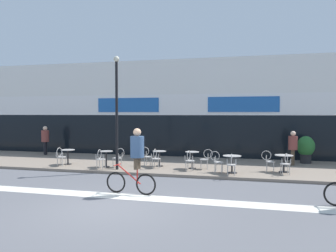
{
  "coord_description": "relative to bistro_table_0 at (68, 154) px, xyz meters",
  "views": [
    {
      "loc": [
        3.79,
        -8.48,
        2.63
      ],
      "look_at": [
        0.23,
        5.59,
        2.06
      ],
      "focal_mm": 35.0,
      "sensor_mm": 36.0,
      "label": 1
    }
  ],
  "objects": [
    {
      "name": "cafe_chair_2_side",
      "position": [
        3.89,
        0.56,
        0.0
      ],
      "size": [
        0.58,
        0.41,
        0.9
      ],
      "rotation": [
        0.0,
        0.0,
        -0.03
      ],
      "color": "#B7B2AD",
      "rests_on": "sidewalk_slab"
    },
    {
      "name": "cafe_chair_3_side",
      "position": [
        6.75,
        0.31,
        0.0
      ],
      "size": [
        0.6,
        0.44,
        0.9
      ],
      "rotation": [
        0.0,
        0.0,
        3.26
      ],
      "color": "#B7B2AD",
      "rests_on": "sidewalk_slab"
    },
    {
      "name": "bistro_table_5",
      "position": [
        10.07,
        0.36,
        0.01
      ],
      "size": [
        0.75,
        0.75,
        0.73
      ],
      "color": "black",
      "rests_on": "sidewalk_slab"
    },
    {
      "name": "cafe_chair_1_near",
      "position": [
        2.15,
        -0.86,
        0.0
      ],
      "size": [
        0.42,
        0.58,
        0.9
      ],
      "rotation": [
        0.0,
        0.0,
        1.62
      ],
      "color": "#B7B2AD",
      "rests_on": "sidewalk_slab"
    },
    {
      "name": "bistro_table_2",
      "position": [
        4.51,
        0.55,
        -0.0
      ],
      "size": [
        0.63,
        0.63,
        0.73
      ],
      "color": "black",
      "rests_on": "sidewalk_slab"
    },
    {
      "name": "cafe_chair_3_near",
      "position": [
        6.11,
        -0.32,
        0.0
      ],
      "size": [
        0.45,
        0.6,
        0.9
      ],
      "rotation": [
        0.0,
        0.0,
        1.43
      ],
      "color": "#B7B2AD",
      "rests_on": "sidewalk_slab"
    },
    {
      "name": "sidewalk_slab",
      "position": [
        4.89,
        1.46,
        -0.58
      ],
      "size": [
        40.0,
        5.5,
        0.12
      ],
      "primitive_type": "cube",
      "color": "gray",
      "rests_on": "ground"
    },
    {
      "name": "lamp_post",
      "position": [
        2.9,
        -0.74,
        2.4
      ],
      "size": [
        0.26,
        0.26,
        5.04
      ],
      "color": "black",
      "rests_on": "sidewalk_slab"
    },
    {
      "name": "cafe_chair_5_side",
      "position": [
        9.44,
        0.37,
        0.0
      ],
      "size": [
        0.59,
        0.43,
        0.9
      ],
      "rotation": [
        0.0,
        0.0,
        -0.08
      ],
      "color": "#B7B2AD",
      "rests_on": "sidewalk_slab"
    },
    {
      "name": "cafe_chair_4_near",
      "position": [
        7.94,
        -1.0,
        0.0
      ],
      "size": [
        0.44,
        0.59,
        0.9
      ],
      "rotation": [
        0.0,
        0.0,
        1.67
      ],
      "color": "#B7B2AD",
      "rests_on": "sidewalk_slab"
    },
    {
      "name": "cafe_chair_1_side",
      "position": [
        2.77,
        -0.25,
        0.0
      ],
      "size": [
        0.6,
        0.45,
        0.9
      ],
      "rotation": [
        0.0,
        0.0,
        3.01
      ],
      "color": "#B7B2AD",
      "rests_on": "sidewalk_slab"
    },
    {
      "name": "cafe_chair_2_near",
      "position": [
        4.51,
        -0.07,
        0.0
      ],
      "size": [
        0.42,
        0.58,
        0.9
      ],
      "rotation": [
        0.0,
        0.0,
        1.53
      ],
      "color": "#B7B2AD",
      "rests_on": "sidewalk_slab"
    },
    {
      "name": "pedestrian_near_end",
      "position": [
        10.66,
        2.41,
        0.47
      ],
      "size": [
        0.53,
        0.53,
        1.66
      ],
      "rotation": [
        0.0,
        0.0,
        2.85
      ],
      "color": "#4C3D2D",
      "rests_on": "sidewalk_slab"
    },
    {
      "name": "bistro_table_0",
      "position": [
        0.0,
        0.0,
        0.0
      ],
      "size": [
        0.67,
        0.67,
        0.73
      ],
      "color": "black",
      "rests_on": "sidewalk_slab"
    },
    {
      "name": "cafe_chair_5_near",
      "position": [
        10.08,
        -0.26,
        0.0
      ],
      "size": [
        0.45,
        0.6,
        0.9
      ],
      "rotation": [
        0.0,
        0.0,
        1.71
      ],
      "color": "#B7B2AD",
      "rests_on": "sidewalk_slab"
    },
    {
      "name": "storefront_facade",
      "position": [
        4.89,
        6.18,
        2.23
      ],
      "size": [
        40.0,
        4.06,
        5.75
      ],
      "color": "silver",
      "rests_on": "ground"
    },
    {
      "name": "cafe_chair_0_near",
      "position": [
        -0.0,
        -0.63,
        0.0
      ],
      "size": [
        0.42,
        0.59,
        0.9
      ],
      "rotation": [
        0.0,
        0.0,
        1.51
      ],
      "color": "#B7B2AD",
      "rests_on": "sidewalk_slab"
    },
    {
      "name": "bistro_table_1",
      "position": [
        2.15,
        -0.24,
        0.01
      ],
      "size": [
        0.6,
        0.6,
        0.75
      ],
      "color": "black",
      "rests_on": "sidewalk_slab"
    },
    {
      "name": "pedestrian_far_end",
      "position": [
        -3.34,
        3.0,
        0.51
      ],
      "size": [
        0.55,
        0.55,
        1.73
      ],
      "rotation": [
        0.0,
        0.0,
        0.29
      ],
      "color": "black",
      "rests_on": "sidewalk_slab"
    },
    {
      "name": "cyclist_1",
      "position": [
        5.08,
        -4.32,
        0.61
      ],
      "size": [
        1.76,
        0.53,
        2.15
      ],
      "rotation": [
        0.0,
        0.0,
        3.07
      ],
      "color": "black",
      "rests_on": "ground"
    },
    {
      "name": "planter_pot",
      "position": [
        11.37,
        3.27,
        0.24
      ],
      "size": [
        0.86,
        0.86,
        1.37
      ],
      "color": "#232326",
      "rests_on": "sidewalk_slab"
    },
    {
      "name": "cafe_chair_4_side",
      "position": [
        7.31,
        -0.37,
        0.0
      ],
      "size": [
        0.58,
        0.42,
        0.9
      ],
      "rotation": [
        0.0,
        0.0,
        -0.04
      ],
      "color": "#B7B2AD",
      "rests_on": "sidewalk_slab"
    },
    {
      "name": "bike_lane_stripe",
      "position": [
        4.89,
        -4.69,
        -0.63
      ],
      "size": [
        36.0,
        0.7,
        0.01
      ],
      "primitive_type": "cube",
      "color": "silver",
      "rests_on": "ground"
    },
    {
      "name": "bistro_table_4",
      "position": [
        7.94,
        -0.37,
        0.01
      ],
      "size": [
        0.76,
        0.76,
        0.74
      ],
      "color": "black",
      "rests_on": "sidewalk_slab"
    },
    {
      "name": "bistro_table_3",
      "position": [
        6.12,
        0.3,
        0.02
      ],
      "size": [
        0.62,
        0.62,
        0.77
      ],
      "color": "black",
      "rests_on": "sidewalk_slab"
    },
    {
      "name": "ground_plane",
      "position": [
        4.89,
        -5.79,
        -0.64
      ],
      "size": [
        120.0,
        120.0,
        0.0
      ],
      "primitive_type": "plane",
      "color": "#5B5B60"
    }
  ]
}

